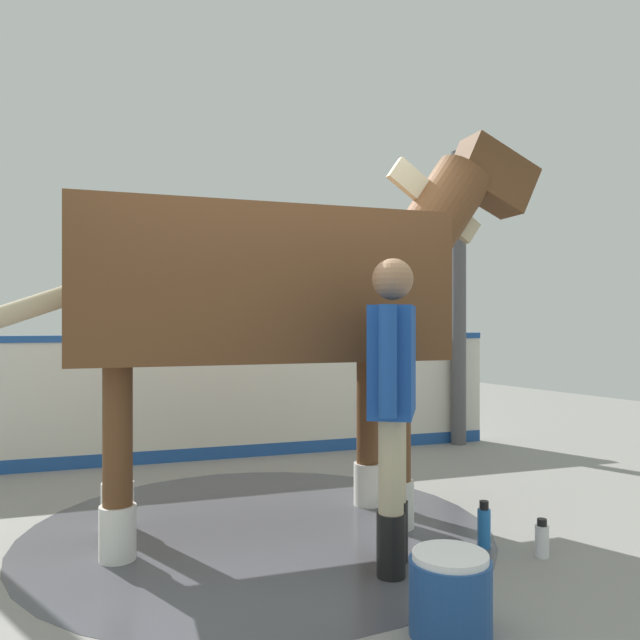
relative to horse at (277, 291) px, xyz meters
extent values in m
cube|color=gray|center=(-0.22, 0.19, -1.51)|extent=(16.00, 16.00, 0.02)
cylinder|color=#4C4C54|center=(0.03, 0.12, -1.50)|extent=(2.90, 2.90, 0.00)
cube|color=silver|center=(2.04, -0.33, -0.94)|extent=(1.32, 5.70, 1.12)
cube|color=#1E4C99|center=(2.04, -0.33, -0.35)|extent=(1.34, 5.70, 0.06)
cube|color=#1E4C99|center=(2.04, -0.33, -1.44)|extent=(1.33, 5.70, 0.12)
cylinder|color=#4C4C51|center=(1.36, -2.84, 0.05)|extent=(0.16, 0.16, 3.11)
cube|color=brown|center=(0.03, 0.12, 0.03)|extent=(1.37, 2.37, 0.91)
cylinder|color=brown|center=(0.09, -0.76, -0.96)|extent=(0.16, 0.16, 1.07)
cylinder|color=silver|center=(0.09, -0.76, -1.35)|extent=(0.20, 0.20, 0.30)
cylinder|color=brown|center=(-0.40, -0.66, -0.96)|extent=(0.16, 0.16, 1.07)
cylinder|color=silver|center=(-0.40, -0.66, -1.35)|extent=(0.20, 0.20, 0.30)
cylinder|color=brown|center=(0.45, 0.89, -0.96)|extent=(0.16, 0.16, 1.07)
cylinder|color=silver|center=(0.45, 0.89, -1.35)|extent=(0.20, 0.20, 0.30)
cylinder|color=brown|center=(-0.03, 1.00, -0.96)|extent=(0.16, 0.16, 1.07)
cylinder|color=silver|center=(-0.03, 1.00, -1.35)|extent=(0.20, 0.20, 0.30)
cylinder|color=brown|center=(-0.24, -1.10, 0.51)|extent=(0.58, 0.89, 0.92)
cube|color=#C6B793|center=(-0.24, -1.10, 0.64)|extent=(0.21, 0.71, 0.57)
cube|color=brown|center=(-0.34, -1.55, 0.85)|extent=(0.41, 0.70, 0.56)
cylinder|color=#C6B793|center=(0.29, 1.30, -0.07)|extent=(0.27, 0.71, 0.35)
cylinder|color=black|center=(-0.98, -0.16, -1.34)|extent=(0.15, 0.15, 0.33)
cylinder|color=#C6B793|center=(-0.98, -0.16, -0.93)|extent=(0.13, 0.13, 0.49)
cylinder|color=black|center=(-0.82, -0.30, -1.34)|extent=(0.15, 0.15, 0.33)
cylinder|color=#C6B793|center=(-0.82, -0.30, -0.93)|extent=(0.13, 0.13, 0.49)
cube|color=#19479E|center=(-0.90, -0.23, -0.40)|extent=(0.50, 0.48, 0.58)
cylinder|color=#19479E|center=(-1.11, -0.04, -0.38)|extent=(0.09, 0.09, 0.55)
cylinder|color=#19479E|center=(-0.69, -0.42, -0.38)|extent=(0.09, 0.09, 0.55)
sphere|color=#936B4C|center=(-0.90, -0.23, 0.03)|extent=(0.22, 0.22, 0.22)
cylinder|color=#1E478C|center=(-1.57, -0.02, -1.34)|extent=(0.35, 0.35, 0.31)
cylinder|color=white|center=(-1.57, -0.02, -1.17)|extent=(0.32, 0.32, 0.03)
cylinder|color=white|center=(-1.20, -1.04, -1.41)|extent=(0.08, 0.08, 0.17)
cylinder|color=black|center=(-1.20, -1.04, -1.31)|extent=(0.05, 0.05, 0.04)
cylinder|color=blue|center=(-0.93, -0.87, -1.39)|extent=(0.08, 0.08, 0.22)
cylinder|color=black|center=(-0.93, -0.87, -1.25)|extent=(0.05, 0.05, 0.05)
camera|label=1|loc=(-3.51, 1.77, -0.18)|focal=34.60mm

